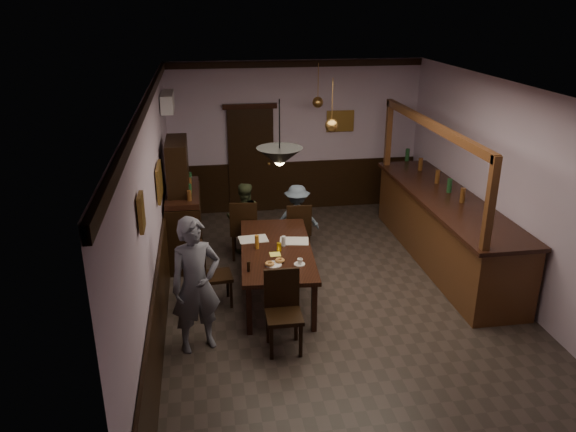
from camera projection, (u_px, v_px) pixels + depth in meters
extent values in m
cube|color=#2D2621|center=(341.00, 304.00, 8.04)|extent=(5.00, 8.00, 0.01)
cube|color=white|center=(349.00, 92.00, 6.95)|extent=(5.00, 8.00, 0.01)
cube|color=#BCA2B9|center=(295.00, 137.00, 11.17)|extent=(5.00, 0.01, 3.00)
cube|color=#BCA2B9|center=(491.00, 406.00, 3.81)|extent=(5.00, 0.01, 3.00)
cube|color=#BCA2B9|center=(154.00, 216.00, 7.13)|extent=(0.01, 8.00, 3.00)
cube|color=#BCA2B9|center=(519.00, 196.00, 7.85)|extent=(0.01, 8.00, 3.00)
cube|color=black|center=(276.00, 250.00, 8.04)|extent=(1.15, 2.27, 0.06)
cube|color=black|center=(249.00, 311.00, 7.19)|extent=(0.07, 0.07, 0.69)
cube|color=black|center=(314.00, 308.00, 7.26)|extent=(0.07, 0.07, 0.69)
cube|color=black|center=(247.00, 245.00, 9.09)|extent=(0.07, 0.07, 0.69)
cube|color=black|center=(298.00, 244.00, 9.15)|extent=(0.07, 0.07, 0.69)
cube|color=black|center=(244.00, 230.00, 9.34)|extent=(0.50, 0.50, 0.05)
cube|color=black|center=(243.00, 218.00, 9.05)|extent=(0.45, 0.09, 0.53)
cube|color=black|center=(256.00, 239.00, 9.61)|extent=(0.04, 0.04, 0.46)
cube|color=black|center=(235.00, 240.00, 9.59)|extent=(0.04, 0.04, 0.46)
cube|color=black|center=(255.00, 248.00, 9.27)|extent=(0.04, 0.04, 0.46)
cube|color=black|center=(233.00, 248.00, 9.26)|extent=(0.04, 0.04, 0.46)
cube|color=black|center=(298.00, 230.00, 9.43)|extent=(0.45, 0.45, 0.05)
cube|color=black|center=(299.00, 220.00, 9.16)|extent=(0.41, 0.07, 0.49)
cube|color=black|center=(307.00, 239.00, 9.68)|extent=(0.04, 0.04, 0.42)
cube|color=black|center=(287.00, 239.00, 9.65)|extent=(0.04, 0.04, 0.42)
cube|color=black|center=(309.00, 247.00, 9.36)|extent=(0.04, 0.04, 0.42)
cube|color=black|center=(289.00, 247.00, 9.34)|extent=(0.04, 0.04, 0.42)
cube|color=black|center=(284.00, 316.00, 6.83)|extent=(0.44, 0.44, 0.05)
cube|color=black|center=(282.00, 288.00, 6.91)|extent=(0.44, 0.05, 0.52)
cube|color=black|center=(271.00, 343.00, 6.73)|extent=(0.04, 0.04, 0.45)
cube|color=black|center=(301.00, 340.00, 6.78)|extent=(0.04, 0.04, 0.45)
cube|color=black|center=(268.00, 327.00, 7.06)|extent=(0.04, 0.04, 0.45)
cube|color=black|center=(296.00, 325.00, 7.10)|extent=(0.04, 0.04, 0.45)
cube|color=black|center=(217.00, 276.00, 7.89)|extent=(0.44, 0.44, 0.05)
cube|color=black|center=(203.00, 261.00, 7.75)|extent=(0.08, 0.41, 0.48)
cube|color=black|center=(231.00, 295.00, 7.86)|extent=(0.04, 0.04, 0.41)
cube|color=black|center=(228.00, 284.00, 8.16)|extent=(0.04, 0.04, 0.41)
cube|color=black|center=(208.00, 297.00, 7.78)|extent=(0.04, 0.04, 0.41)
cube|color=black|center=(205.00, 286.00, 8.08)|extent=(0.04, 0.04, 0.41)
imported|color=slate|center=(196.00, 285.00, 6.74)|extent=(0.73, 0.60, 1.73)
imported|color=#3B4529|center=(244.00, 218.00, 9.48)|extent=(0.60, 0.47, 1.23)
imported|color=slate|center=(297.00, 218.00, 9.56)|extent=(0.82, 0.55, 1.17)
cube|color=silver|center=(253.00, 239.00, 8.30)|extent=(0.44, 0.33, 0.01)
cube|color=silver|center=(294.00, 241.00, 8.24)|extent=(0.47, 0.37, 0.01)
cube|color=#FFF35D|center=(275.00, 254.00, 7.82)|extent=(0.16, 0.16, 0.00)
cylinder|color=white|center=(300.00, 264.00, 7.52)|extent=(0.15, 0.15, 0.01)
imported|color=white|center=(300.00, 261.00, 7.50)|extent=(0.09, 0.09, 0.07)
cylinder|color=white|center=(274.00, 265.00, 7.50)|extent=(0.22, 0.22, 0.01)
torus|color=#C68C47|center=(270.00, 264.00, 7.47)|extent=(0.13, 0.13, 0.04)
torus|color=#C68C47|center=(280.00, 260.00, 7.56)|extent=(0.13, 0.13, 0.04)
cylinder|color=yellow|center=(279.00, 247.00, 7.91)|extent=(0.07, 0.07, 0.12)
cylinder|color=#BF721E|center=(257.00, 242.00, 7.97)|extent=(0.06, 0.06, 0.20)
cylinder|color=silver|center=(284.00, 241.00, 8.06)|extent=(0.06, 0.06, 0.15)
cylinder|color=black|center=(249.00, 267.00, 7.31)|extent=(0.04, 0.04, 0.14)
cube|color=black|center=(185.00, 226.00, 9.32)|extent=(0.54, 1.52, 1.09)
cube|color=black|center=(183.00, 192.00, 9.11)|extent=(0.52, 1.46, 0.09)
cube|color=black|center=(178.00, 167.00, 8.94)|extent=(0.33, 0.98, 0.87)
cube|color=#442412|center=(444.00, 230.00, 9.18)|extent=(0.88, 4.10, 1.07)
cube|color=black|center=(447.00, 198.00, 8.98)|extent=(0.98, 4.20, 0.06)
cube|color=#442412|center=(432.00, 125.00, 8.49)|extent=(0.10, 4.00, 0.12)
cube|color=#442412|center=(489.00, 205.00, 6.90)|extent=(0.10, 0.10, 1.27)
cube|color=#442412|center=(388.00, 134.00, 10.50)|extent=(0.10, 0.10, 1.27)
cube|color=black|center=(251.00, 161.00, 11.16)|extent=(0.90, 0.06, 2.10)
cube|color=white|center=(168.00, 102.00, 9.47)|extent=(0.20, 0.85, 0.30)
cube|color=olive|center=(141.00, 212.00, 5.43)|extent=(0.04, 0.28, 0.36)
cube|color=olive|center=(159.00, 182.00, 7.80)|extent=(0.04, 0.62, 0.48)
cube|color=olive|center=(340.00, 121.00, 11.16)|extent=(0.55, 0.04, 0.42)
cylinder|color=black|center=(280.00, 128.00, 6.59)|extent=(0.02, 0.02, 0.69)
cone|color=black|center=(280.00, 157.00, 6.72)|extent=(0.56, 0.56, 0.22)
sphere|color=#FFD88C|center=(280.00, 161.00, 6.73)|extent=(0.12, 0.12, 0.12)
cylinder|color=#BF8C3F|center=(332.00, 102.00, 8.30)|extent=(0.02, 0.02, 0.70)
cone|color=#BF8C3F|center=(332.00, 125.00, 8.43)|extent=(0.20, 0.20, 0.22)
sphere|color=#FFD88C|center=(332.00, 129.00, 8.45)|extent=(0.12, 0.12, 0.12)
cylinder|color=#BF8C3F|center=(318.00, 83.00, 10.16)|extent=(0.02, 0.02, 0.70)
cone|color=#BF8C3F|center=(318.00, 102.00, 10.29)|extent=(0.20, 0.20, 0.22)
sphere|color=#FFD88C|center=(318.00, 105.00, 10.31)|extent=(0.12, 0.12, 0.12)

